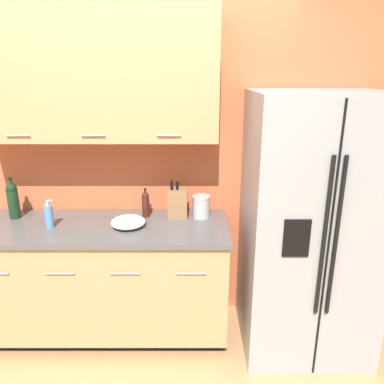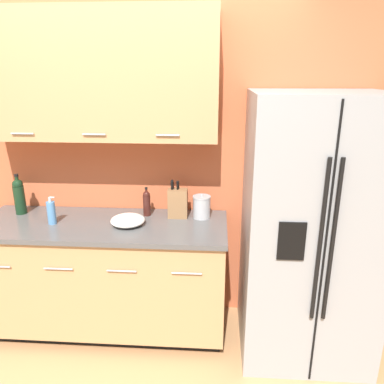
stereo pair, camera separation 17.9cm
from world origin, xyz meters
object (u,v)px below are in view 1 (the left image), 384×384
object	(u,v)px
soap_dispenser	(48,216)
oil_bottle	(145,204)
mixing_bowl	(127,222)
wine_bottle	(12,200)
steel_canister	(200,207)
refrigerator	(308,227)
knife_block	(176,203)

from	to	relation	value
soap_dispenser	oil_bottle	size ratio (longest dim) A/B	0.92
soap_dispenser	mixing_bowl	world-z (taller)	soap_dispenser
wine_bottle	steel_canister	bearing A→B (deg)	0.52
wine_bottle	steel_canister	xyz separation A→B (m)	(1.41, 0.01, -0.06)
refrigerator	knife_block	xyz separation A→B (m)	(-0.93, 0.22, 0.10)
refrigerator	steel_canister	size ratio (longest dim) A/B	9.97
oil_bottle	mixing_bowl	bearing A→B (deg)	-117.49
refrigerator	knife_block	bearing A→B (deg)	166.77
oil_bottle	steel_canister	world-z (taller)	oil_bottle
soap_dispenser	wine_bottle	bearing A→B (deg)	150.87
refrigerator	mixing_bowl	xyz separation A→B (m)	(-1.28, 0.04, 0.02)
refrigerator	soap_dispenser	world-z (taller)	refrigerator
knife_block	soap_dispenser	distance (m)	0.92
knife_block	mixing_bowl	xyz separation A→B (m)	(-0.34, -0.18, -0.08)
soap_dispenser	oil_bottle	world-z (taller)	oil_bottle
knife_block	mixing_bowl	size ratio (longest dim) A/B	1.18
refrigerator	wine_bottle	distance (m)	2.17
soap_dispenser	steel_canister	bearing A→B (deg)	10.29
knife_block	mixing_bowl	distance (m)	0.40
steel_canister	oil_bottle	bearing A→B (deg)	178.04
soap_dispenser	mixing_bowl	bearing A→B (deg)	1.16
wine_bottle	soap_dispenser	xyz separation A→B (m)	(0.33, -0.18, -0.06)
steel_canister	mixing_bowl	size ratio (longest dim) A/B	0.75
knife_block	soap_dispenser	xyz separation A→B (m)	(-0.90, -0.19, -0.03)
oil_bottle	steel_canister	bearing A→B (deg)	-1.96
refrigerator	oil_bottle	distance (m)	1.20
wine_bottle	oil_bottle	size ratio (longest dim) A/B	1.41
wine_bottle	steel_canister	world-z (taller)	wine_bottle
oil_bottle	mixing_bowl	world-z (taller)	oil_bottle
refrigerator	wine_bottle	xyz separation A→B (m)	(-2.16, 0.21, 0.13)
wine_bottle	oil_bottle	distance (m)	0.99
refrigerator	oil_bottle	size ratio (longest dim) A/B	8.22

